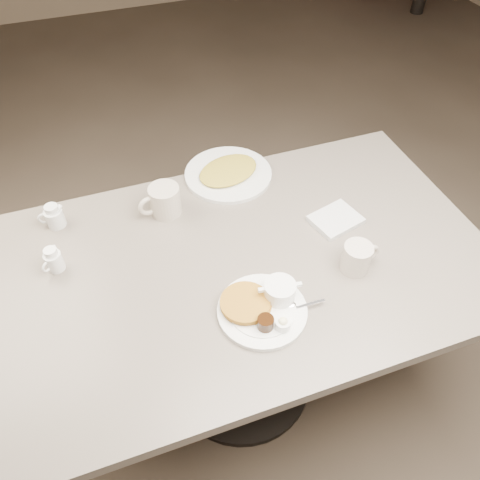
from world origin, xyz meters
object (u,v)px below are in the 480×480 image
object	(u,v)px
coffee_mug_near	(357,257)
creamer_right	(54,217)
creamer_left	(54,260)
hash_plate	(228,173)
main_plate	(263,305)
coffee_mug_far	(164,201)
diner_table	(242,294)

from	to	relation	value
coffee_mug_near	creamer_right	size ratio (longest dim) A/B	1.34
creamer_left	hash_plate	world-z (taller)	creamer_left
main_plate	hash_plate	xyz separation A→B (m)	(0.09, 0.58, -0.01)
hash_plate	coffee_mug_far	bearing A→B (deg)	-156.94
coffee_mug_near	hash_plate	size ratio (longest dim) A/B	0.31
creamer_left	coffee_mug_near	bearing A→B (deg)	-19.40
creamer_right	diner_table	bearing A→B (deg)	-33.86
main_plate	coffee_mug_far	size ratio (longest dim) A/B	2.10
coffee_mug_far	hash_plate	bearing A→B (deg)	23.06
coffee_mug_near	coffee_mug_far	distance (m)	0.63
creamer_right	hash_plate	world-z (taller)	creamer_right
diner_table	creamer_right	size ratio (longest dim) A/B	16.54
creamer_left	hash_plate	size ratio (longest dim) A/B	0.20
main_plate	creamer_right	world-z (taller)	creamer_right
diner_table	creamer_right	bearing A→B (deg)	146.14
coffee_mug_far	creamer_right	xyz separation A→B (m)	(-0.34, 0.06, -0.01)
main_plate	hash_plate	distance (m)	0.58
creamer_right	hash_plate	xyz separation A→B (m)	(0.60, 0.05, -0.02)
creamer_left	creamer_right	xyz separation A→B (m)	(0.02, 0.19, -0.00)
main_plate	creamer_left	size ratio (longest dim) A/B	3.91
diner_table	main_plate	distance (m)	0.27
main_plate	hash_plate	bearing A→B (deg)	80.82
creamer_right	creamer_left	bearing A→B (deg)	-95.02
coffee_mug_near	creamer_right	bearing A→B (deg)	149.54
diner_table	hash_plate	size ratio (longest dim) A/B	3.78
diner_table	creamer_left	world-z (taller)	creamer_left
diner_table	coffee_mug_far	bearing A→B (deg)	120.62
main_plate	hash_plate	world-z (taller)	main_plate
main_plate	creamer_right	xyz separation A→B (m)	(-0.50, 0.53, 0.01)
creamer_left	coffee_mug_far	bearing A→B (deg)	19.52
diner_table	hash_plate	bearing A→B (deg)	77.41
creamer_left	hash_plate	distance (m)	0.66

